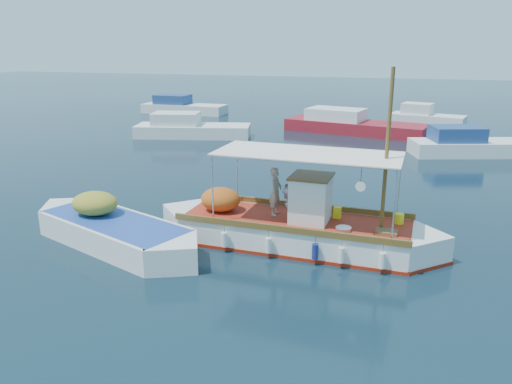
# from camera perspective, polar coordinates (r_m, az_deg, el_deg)

# --- Properties ---
(ground) EXTENTS (160.00, 160.00, 0.00)m
(ground) POSITION_cam_1_polar(r_m,az_deg,el_deg) (14.89, 5.72, -7.19)
(ground) COLOR black
(ground) RESTS_ON ground
(fishing_caique) EXTENTS (9.16, 2.85, 5.59)m
(fishing_caique) POSITION_cam_1_polar(r_m,az_deg,el_deg) (15.47, 4.31, -4.27)
(fishing_caique) COLOR white
(fishing_caique) RESTS_ON ground
(dinghy) EXTENTS (6.67, 3.76, 1.75)m
(dinghy) POSITION_cam_1_polar(r_m,az_deg,el_deg) (16.14, -16.03, -4.47)
(dinghy) COLOR white
(dinghy) RESTS_ON ground
(bg_boat_nw) EXTENTS (7.84, 4.01, 1.80)m
(bg_boat_nw) POSITION_cam_1_polar(r_m,az_deg,el_deg) (33.65, -7.60, 7.10)
(bg_boat_nw) COLOR silver
(bg_boat_nw) RESTS_ON ground
(bg_boat_n) EXTENTS (10.04, 4.93, 1.80)m
(bg_boat_n) POSITION_cam_1_polar(r_m,az_deg,el_deg) (35.63, 10.81, 7.48)
(bg_boat_n) COLOR maroon
(bg_boat_n) RESTS_ON ground
(bg_boat_ne) EXTENTS (7.11, 4.13, 1.80)m
(bg_boat_ne) POSITION_cam_1_polar(r_m,az_deg,el_deg) (30.27, 23.22, 4.83)
(bg_boat_ne) COLOR silver
(bg_boat_ne) RESTS_ON ground
(bg_boat_far_w) EXTENTS (7.50, 2.47, 1.80)m
(bg_boat_far_w) POSITION_cam_1_polar(r_m,az_deg,el_deg) (45.34, -8.47, 9.51)
(bg_boat_far_w) COLOR silver
(bg_boat_far_w) RESTS_ON ground
(bg_boat_far_n) EXTENTS (5.71, 3.30, 1.80)m
(bg_boat_far_n) POSITION_cam_1_polar(r_m,az_deg,el_deg) (40.46, 18.76, 7.97)
(bg_boat_far_n) COLOR silver
(bg_boat_far_n) RESTS_ON ground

